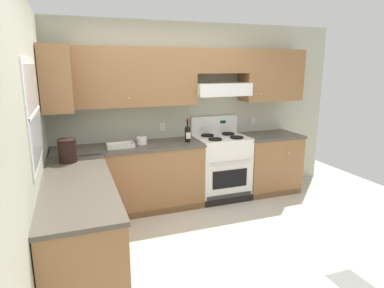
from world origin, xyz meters
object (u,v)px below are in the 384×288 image
at_px(wine_bottle, 188,133).
at_px(paper_towel_roll, 142,140).
at_px(stove, 221,166).
at_px(bucket, 67,150).
at_px(bowl, 120,146).

relative_size(wine_bottle, paper_towel_roll, 2.42).
xyz_separation_m(wine_bottle, paper_towel_roll, (-0.62, 0.10, -0.08)).
xyz_separation_m(stove, bucket, (-2.12, -0.53, 0.57)).
distance_m(stove, wine_bottle, 0.79).
height_order(bucket, paper_towel_roll, bucket).
bearing_deg(paper_towel_roll, wine_bottle, -8.81).
relative_size(wine_bottle, bowl, 0.95).
bearing_deg(bucket, stove, 14.12).
relative_size(stove, wine_bottle, 3.59).
distance_m(wine_bottle, paper_towel_roll, 0.63).
xyz_separation_m(stove, paper_towel_roll, (-1.17, 0.04, 0.48)).
relative_size(stove, bucket, 4.62).
distance_m(bowl, bucket, 0.81).
bearing_deg(stove, bowl, -178.06).
bearing_deg(stove, paper_towel_roll, 178.10).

